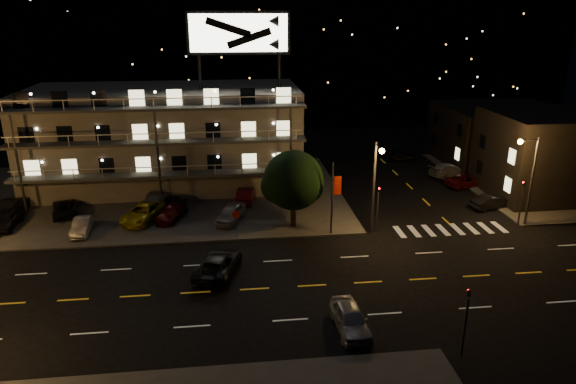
{
  "coord_description": "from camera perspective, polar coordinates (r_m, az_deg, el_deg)",
  "views": [
    {
      "loc": [
        -3.31,
        -31.03,
        18.0
      ],
      "look_at": [
        1.26,
        8.0,
        4.14
      ],
      "focal_mm": 32.0,
      "sensor_mm": 36.0,
      "label": 1
    }
  ],
  "objects": [
    {
      "name": "lot_car_8",
      "position": [
        50.2,
        -12.51,
        -1.08
      ],
      "size": [
        2.58,
        4.13,
        1.31
      ],
      "primitive_type": "imported",
      "rotation": [
        0.0,
        0.0,
        3.43
      ],
      "color": "black",
      "rests_on": "curb_nw"
    },
    {
      "name": "side_bldg_front",
      "position": [
        59.24,
        27.84,
        3.74
      ],
      "size": [
        14.06,
        10.0,
        8.5
      ],
      "color": "black",
      "rests_on": "ground"
    },
    {
      "name": "motel",
      "position": [
        56.74,
        -13.29,
        6.03
      ],
      "size": [
        28.0,
        13.8,
        18.1
      ],
      "color": "gray",
      "rests_on": "ground"
    },
    {
      "name": "road_car_west",
      "position": [
        37.75,
        -7.76,
        -7.92
      ],
      "size": [
        3.94,
        6.02,
        1.54
      ],
      "primitive_type": "imported",
      "rotation": [
        0.0,
        0.0,
        2.87
      ],
      "color": "black",
      "rests_on": "ground"
    },
    {
      "name": "lot_car_5",
      "position": [
        54.45,
        -28.15,
        -1.3
      ],
      "size": [
        1.96,
        4.46,
        1.42
      ],
      "primitive_type": "imported",
      "rotation": [
        0.0,
        0.0,
        3.04
      ],
      "color": "black",
      "rests_on": "curb_nw"
    },
    {
      "name": "lot_car_0",
      "position": [
        50.94,
        -28.83,
        -2.7
      ],
      "size": [
        1.87,
        4.47,
        1.51
      ],
      "primitive_type": "imported",
      "rotation": [
        0.0,
        0.0,
        0.02
      ],
      "color": "black",
      "rests_on": "curb_nw"
    },
    {
      "name": "ground",
      "position": [
        36.03,
        -0.52,
        -10.55
      ],
      "size": [
        140.0,
        140.0,
        0.0
      ],
      "primitive_type": "plane",
      "color": "black",
      "rests_on": "ground"
    },
    {
      "name": "side_bldg_back",
      "position": [
        69.31,
        22.35,
        5.9
      ],
      "size": [
        14.06,
        12.0,
        7.0
      ],
      "color": "black",
      "rests_on": "ground"
    },
    {
      "name": "side_car_1",
      "position": [
        58.93,
        19.12,
        1.2
      ],
      "size": [
        5.09,
        3.49,
        1.29
      ],
      "primitive_type": "imported",
      "rotation": [
        0.0,
        0.0,
        1.89
      ],
      "color": "#530B0D",
      "rests_on": "ground"
    },
    {
      "name": "banner_north",
      "position": [
        42.87,
        5.03,
        -0.52
      ],
      "size": [
        0.83,
        0.16,
        6.4
      ],
      "color": "#2D2D30",
      "rests_on": "ground"
    },
    {
      "name": "streetlight_nc",
      "position": [
        42.75,
        9.7,
        1.39
      ],
      "size": [
        0.44,
        1.92,
        8.0
      ],
      "color": "#2D2D30",
      "rests_on": "ground"
    },
    {
      "name": "lot_car_3",
      "position": [
        47.69,
        -12.78,
        -2.25
      ],
      "size": [
        3.09,
        4.61,
        1.24
      ],
      "primitive_type": "imported",
      "rotation": [
        0.0,
        0.0,
        -0.35
      ],
      "color": "#530B0D",
      "rests_on": "curb_nw"
    },
    {
      "name": "lot_car_9",
      "position": [
        50.87,
        -4.68,
        -0.29
      ],
      "size": [
        2.31,
        4.68,
        1.47
      ],
      "primitive_type": "imported",
      "rotation": [
        0.0,
        0.0,
        2.97
      ],
      "color": "#530B0D",
      "rests_on": "curb_nw"
    },
    {
      "name": "signal_sw",
      "position": [
        29.96,
        19.2,
        -12.79
      ],
      "size": [
        0.2,
        0.27,
        4.6
      ],
      "color": "#2D2D30",
      "rests_on": "ground"
    },
    {
      "name": "lot_car_2",
      "position": [
        47.93,
        -15.81,
        -2.27
      ],
      "size": [
        4.12,
        5.77,
        1.46
      ],
      "primitive_type": "imported",
      "rotation": [
        0.0,
        0.0,
        -0.36
      ],
      "color": "gold",
      "rests_on": "curb_nw"
    },
    {
      "name": "signal_ne",
      "position": [
        49.41,
        24.57,
        -0.59
      ],
      "size": [
        0.27,
        0.2,
        4.6
      ],
      "color": "#2D2D30",
      "rests_on": "ground"
    },
    {
      "name": "curb_ne",
      "position": [
        63.52,
        25.32,
        1.13
      ],
      "size": [
        16.0,
        24.0,
        0.15
      ],
      "primitive_type": "cube",
      "color": "#3D3C3A",
      "rests_on": "ground"
    },
    {
      "name": "tree",
      "position": [
        43.97,
        0.54,
        1.12
      ],
      "size": [
        5.39,
        5.19,
        6.79
      ],
      "color": "black",
      "rests_on": "curb_nw"
    },
    {
      "name": "streetlight_ne",
      "position": [
        48.62,
        25.22,
        1.98
      ],
      "size": [
        1.92,
        0.44,
        8.0
      ],
      "color": "#2D2D30",
      "rests_on": "ground"
    },
    {
      "name": "signal_nw",
      "position": [
        44.18,
        9.95,
        -1.32
      ],
      "size": [
        0.2,
        0.27,
        4.6
      ],
      "color": "#2D2D30",
      "rests_on": "ground"
    },
    {
      "name": "lot_car_4",
      "position": [
        46.36,
        -6.36,
        -2.35
      ],
      "size": [
        3.17,
        4.68,
        1.48
      ],
      "primitive_type": "imported",
      "rotation": [
        0.0,
        0.0,
        -0.36
      ],
      "color": "#98999E",
      "rests_on": "curb_nw"
    },
    {
      "name": "side_car_3",
      "position": [
        67.12,
        12.18,
        4.07
      ],
      "size": [
        4.52,
        2.73,
        1.44
      ],
      "primitive_type": "imported",
      "rotation": [
        0.0,
        0.0,
        1.31
      ],
      "color": "black",
      "rests_on": "ground"
    },
    {
      "name": "road_car_east",
      "position": [
        31.63,
        6.92,
        -13.78
      ],
      "size": [
        1.94,
        4.47,
        1.5
      ],
      "primitive_type": "imported",
      "rotation": [
        0.0,
        0.0,
        0.04
      ],
      "color": "#98999E",
      "rests_on": "ground"
    },
    {
      "name": "side_car_2",
      "position": [
        62.05,
        17.43,
        2.35
      ],
      "size": [
        5.36,
        3.54,
        1.44
      ],
      "primitive_type": "imported",
      "rotation": [
        0.0,
        0.0,
        1.91
      ],
      "color": "#98999E",
      "rests_on": "ground"
    },
    {
      "name": "lot_car_6",
      "position": [
        51.91,
        -23.53,
        -1.6
      ],
      "size": [
        3.41,
        5.12,
        1.3
      ],
      "primitive_type": "imported",
      "rotation": [
        0.0,
        0.0,
        3.43
      ],
      "color": "black",
      "rests_on": "curb_nw"
    },
    {
      "name": "lot_car_1",
      "position": [
        47.03,
        -21.93,
        -3.54
      ],
      "size": [
        1.51,
        3.88,
        1.26
      ],
      "primitive_type": "imported",
      "rotation": [
        0.0,
        0.0,
        0.05
      ],
      "color": "#98999E",
      "rests_on": "curb_nw"
    },
    {
      "name": "curb_nw",
      "position": [
        55.13,
        -17.46,
        -0.47
      ],
      "size": [
        44.0,
        24.0,
        0.15
      ],
      "primitive_type": "cube",
      "color": "#3D3C3A",
      "rests_on": "ground"
    },
    {
      "name": "hill_backdrop",
      "position": [
        100.05,
        -8.47,
        15.54
      ],
      "size": [
        120.0,
        25.0,
        24.0
      ],
      "color": "black",
      "rests_on": "ground"
    },
    {
      "name": "side_car_0",
      "position": [
        53.12,
        21.63,
        -1.03
      ],
      "size": [
        4.32,
        2.43,
        1.35
      ],
      "primitive_type": "imported",
      "rotation": [
        0.0,
        0.0,
        1.83
      ],
      "color": "black",
      "rests_on": "ground"
    },
    {
      "name": "lot_car_7",
      "position": [
        51.29,
        -14.45,
        -0.7
      ],
      "size": [
        2.49,
        5.25,
        1.48
      ],
      "primitive_type": "imported",
      "rotation": [
        0.0,
        0.0,
        3.06
      ],
      "color": "#98999E",
      "rests_on": "curb_nw"
    },
    {
      "name": "stop_sign",
      "position": [
        42.82,
        -5.76,
        -3.03
      ],
      "size": [
        0.91,
        0.11,
        2.61
      ],
      "color": "#2D2D30",
      "rests_on": "ground"
    }
  ]
}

